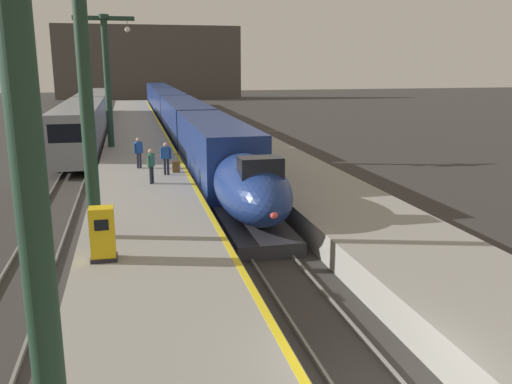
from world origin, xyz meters
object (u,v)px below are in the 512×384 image
Objects in this scene: station_column_near at (20,36)px; station_column_mid at (84,65)px; highspeed_train_main at (176,113)px; ticket_machine_yellow at (103,236)px; passenger_mid_platform at (138,150)px; station_column_far at (107,68)px; passenger_far_waiting at (151,163)px; passenger_near_edge at (166,156)px; rolling_suitcase at (176,167)px; regional_train_adjacent at (89,116)px.

station_column_near is 1.05× the size of station_column_mid.
station_column_near is (-5.85, -46.84, 5.03)m from highspeed_train_main.
highspeed_train_main is 38.79m from ticket_machine_yellow.
station_column_far is at bearing 101.25° from passenger_mid_platform.
passenger_near_edge is at bearing 66.82° from passenger_far_waiting.
rolling_suitcase is at bearing 80.57° from station_column_near.
rolling_suitcase is at bearing -75.60° from regional_train_adjacent.
regional_train_adjacent reaches higher than highspeed_train_main.
highspeed_train_main is at bearing 83.77° from passenger_near_edge.
passenger_far_waiting is (-0.84, -1.97, 0.00)m from passenger_near_edge.
regional_train_adjacent is 23.28m from rolling_suitcase.
station_column_near is 5.79× the size of passenger_far_waiting.
ticket_machine_yellow is at bearing -89.13° from station_column_far.
station_column_far is at bearing 99.78° from passenger_far_waiting.
highspeed_train_main is at bearing 81.77° from ticket_machine_yellow.
regional_train_adjacent is 25.47m from passenger_far_waiting.
regional_train_adjacent reaches higher than rolling_suitcase.
station_column_mid reaches higher than ticket_machine_yellow.
highspeed_train_main reaches higher than passenger_far_waiting.
highspeed_train_main is at bearing 82.50° from passenger_far_waiting.
regional_train_adjacent is 21.66× the size of passenger_near_edge.
ticket_machine_yellow is at bearing -102.41° from passenger_near_edge.
passenger_mid_platform is (-1.34, 2.23, 0.00)m from passenger_near_edge.
ticket_machine_yellow is at bearing -100.21° from passenger_far_waiting.
passenger_near_edge is at bearing 72.95° from station_column_mid.
station_column_far is (-0.00, 20.70, -0.26)m from station_column_mid.
station_column_near reaches higher than passenger_mid_platform.
station_column_far is 13.65m from passenger_far_waiting.
highspeed_train_main is 77.10× the size of rolling_suitcase.
rolling_suitcase is (5.79, -22.53, -0.77)m from regional_train_adjacent.
station_column_far reaches higher than highspeed_train_main.
rolling_suitcase is (1.88, -1.65, -0.69)m from passenger_mid_platform.
regional_train_adjacent is at bearing 93.81° from station_column_mid.
passenger_near_edge is 12.53m from ticket_machine_yellow.
passenger_near_edge is at bearing -58.96° from passenger_mid_platform.
regional_train_adjacent is 35.44m from ticket_machine_yellow.
rolling_suitcase is (3.59, 10.50, -5.28)m from station_column_mid.
rolling_suitcase is at bearing 46.85° from passenger_near_edge.
ticket_machine_yellow is (-5.55, -38.39, -0.18)m from highspeed_train_main.
highspeed_train_main is 28.37m from passenger_far_waiting.
passenger_near_edge reaches higher than rolling_suitcase.
station_column_far is at bearing 90.87° from ticket_machine_yellow.
highspeed_train_main is 7.73× the size of station_column_near.
station_column_near is at bearing -97.11° from highspeed_train_main.
passenger_far_waiting is at bearing 83.46° from station_column_near.
regional_train_adjacent is at bearing 92.95° from station_column_near.
station_column_far reaches higher than passenger_far_waiting.
passenger_near_edge is 1.72× the size of rolling_suitcase.
rolling_suitcase is (3.59, -10.20, -5.02)m from station_column_far.
station_column_mid is 5.50× the size of passenger_mid_platform.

